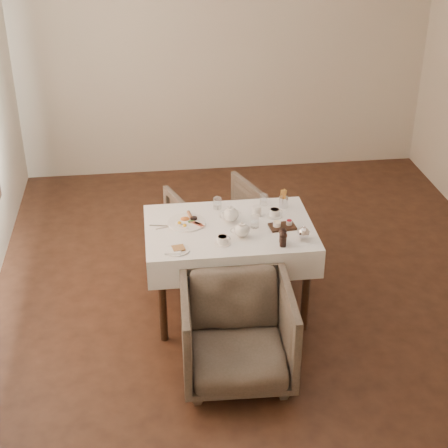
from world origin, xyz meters
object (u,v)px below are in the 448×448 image
object	(u,v)px
table	(229,240)
breakfast_plate	(187,222)
teapot_centre	(231,213)
armchair_near	(237,333)
armchair_far	(218,225)

from	to	relation	value
table	breakfast_plate	xyz separation A→B (m)	(-0.31, 0.10, 0.13)
table	teapot_centre	xyz separation A→B (m)	(0.02, 0.08, 0.19)
armchair_near	armchair_far	world-z (taller)	armchair_near
table	teapot_centre	size ratio (longest dim) A/B	7.47
teapot_centre	armchair_far	bearing A→B (deg)	86.15
armchair_near	breakfast_plate	bearing A→B (deg)	108.87
teapot_centre	breakfast_plate	bearing A→B (deg)	172.19
armchair_near	armchair_far	size ratio (longest dim) A/B	1.03
armchair_near	teapot_centre	size ratio (longest dim) A/B	4.54
armchair_far	breakfast_plate	distance (m)	0.86
breakfast_plate	teapot_centre	size ratio (longest dim) A/B	1.72
breakfast_plate	teapot_centre	bearing A→B (deg)	13.52
armchair_near	armchair_far	distance (m)	1.56
armchair_near	breakfast_plate	distance (m)	1.02
table	armchair_near	xyz separation A→B (m)	(-0.05, -0.79, -0.28)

